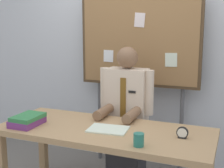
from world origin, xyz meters
TOP-DOWN VIEW (x-y plane):
  - back_wall at (0.00, 1.13)m, footprint 6.40×0.08m
  - desk at (0.00, 0.00)m, footprint 1.80×0.73m
  - person at (0.00, 0.55)m, footprint 0.55×0.56m
  - bulletin_board at (0.00, 0.93)m, footprint 1.32×0.09m
  - book_stack at (-0.65, -0.17)m, footprint 0.22×0.29m
  - open_notebook at (0.04, -0.02)m, footprint 0.34×0.26m
  - desk_clock at (0.64, 0.02)m, footprint 0.09×0.04m
  - coffee_mug at (0.38, -0.26)m, footprint 0.08×0.08m

SIDE VIEW (x-z plane):
  - person at x=0.00m, z-range -0.05..1.34m
  - desk at x=0.00m, z-range 0.28..1.03m
  - open_notebook at x=0.04m, z-range 0.74..0.76m
  - desk_clock at x=0.64m, z-range 0.74..0.83m
  - book_stack at x=-0.65m, z-range 0.74..0.83m
  - coffee_mug at x=0.38m, z-range 0.74..0.84m
  - back_wall at x=0.00m, z-range 0.00..2.70m
  - bulletin_board at x=0.00m, z-range 0.44..2.37m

